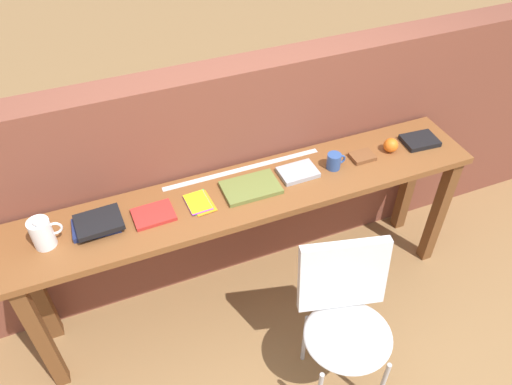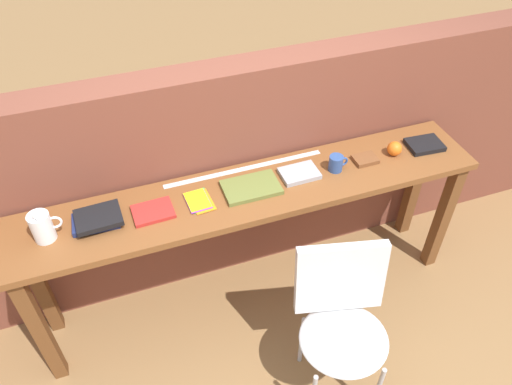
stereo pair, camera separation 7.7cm
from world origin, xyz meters
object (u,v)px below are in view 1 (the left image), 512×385
chair_white_moulded (346,315)px  book_stack_leftmost (97,224)px  book_repair_rightmost (420,141)px  book_open_centre (251,188)px  mug (334,161)px  leather_journal_brown (362,156)px  magazine_cycling (154,215)px  pitcher_white (42,233)px  sports_ball_small (391,145)px  pamphlet_pile_colourful (199,202)px

chair_white_moulded → book_stack_leftmost: size_ratio=3.68×
book_repair_rightmost → book_stack_leftmost: bearing=-175.8°
book_open_centre → mug: 0.49m
leather_journal_brown → chair_white_moulded: bearing=-122.7°
leather_journal_brown → magazine_cycling: bearing=-179.3°
pitcher_white → magazine_cycling: pitcher_white is taller
book_repair_rightmost → book_open_centre: bearing=-175.1°
chair_white_moulded → mug: bearing=69.5°
sports_ball_small → book_repair_rightmost: size_ratio=0.42×
book_open_centre → mug: bearing=-0.2°
leather_journal_brown → pamphlet_pile_colourful: bearing=-179.4°
magazine_cycling → sports_ball_small: 1.37m
mug → pamphlet_pile_colourful: bearing=179.7°
chair_white_moulded → book_stack_leftmost: bearing=146.1°
magazine_cycling → book_repair_rightmost: book_repair_rightmost is taller
book_stack_leftmost → pamphlet_pile_colourful: bearing=-1.7°
chair_white_moulded → magazine_cycling: 1.07m
pitcher_white → mug: bearing=-0.1°
magazine_cycling → sports_ball_small: sports_ball_small is taller
chair_white_moulded → book_repair_rightmost: size_ratio=4.53×
chair_white_moulded → mug: mug is taller
book_stack_leftmost → book_repair_rightmost: (1.83, -0.01, -0.01)m
pitcher_white → pamphlet_pile_colourful: 0.74m
magazine_cycling → pamphlet_pile_colourful: (0.24, 0.00, -0.00)m
pitcher_white → book_open_centre: pitcher_white is taller
book_open_centre → leather_journal_brown: 0.67m
leather_journal_brown → book_stack_leftmost: bearing=179.9°
book_repair_rightmost → mug: bearing=-174.3°
mug → sports_ball_small: bearing=1.7°
pitcher_white → magazine_cycling: 0.51m
mug → leather_journal_brown: size_ratio=0.85×
mug → book_repair_rightmost: 0.57m
book_open_centre → book_stack_leftmost: bearing=179.3°
book_repair_rightmost → pamphlet_pile_colourful: bearing=-175.2°
chair_white_moulded → pamphlet_pile_colourful: (-0.52, 0.67, 0.36)m
mug → sports_ball_small: mug is taller
book_stack_leftmost → book_open_centre: size_ratio=0.82×
book_stack_leftmost → book_repair_rightmost: 1.83m
pamphlet_pile_colourful → book_repair_rightmost: book_repair_rightmost is taller
pitcher_white → book_repair_rightmost: (2.07, 0.01, -0.06)m
book_stack_leftmost → chair_white_moulded: bearing=-33.9°
book_open_centre → pitcher_white: bearing=-179.6°
leather_journal_brown → book_repair_rightmost: (0.38, 0.00, 0.00)m
mug → pitcher_white: bearing=179.9°
pitcher_white → mug: 1.50m
book_open_centre → leather_journal_brown: (0.67, 0.01, 0.00)m
pitcher_white → book_open_centre: bearing=0.1°
book_stack_leftmost → pitcher_white: bearing=-176.2°
pitcher_white → book_open_centre: 1.02m
pitcher_white → book_stack_leftmost: (0.24, 0.02, -0.05)m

